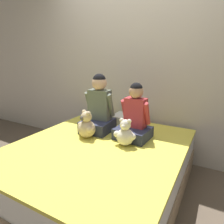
{
  "coord_description": "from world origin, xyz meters",
  "views": [
    {
      "loc": [
        1.03,
        -1.58,
        1.38
      ],
      "look_at": [
        0.0,
        0.28,
        0.79
      ],
      "focal_mm": 32.0,
      "sensor_mm": 36.0,
      "label": 1
    }
  ],
  "objects_px": {
    "child_on_left": "(99,108)",
    "teddy_bear_held_by_left_child": "(87,126)",
    "child_on_right": "(134,117)",
    "pillow_at_headboard": "(129,120)",
    "teddy_bear_held_by_right_child": "(125,134)",
    "bed": "(99,167)"
  },
  "relations": [
    {
      "from": "child_on_left",
      "to": "teddy_bear_held_by_left_child",
      "type": "relative_size",
      "value": 2.2
    },
    {
      "from": "child_on_right",
      "to": "teddy_bear_held_by_left_child",
      "type": "distance_m",
      "value": 0.54
    },
    {
      "from": "teddy_bear_held_by_left_child",
      "to": "pillow_at_headboard",
      "type": "height_order",
      "value": "teddy_bear_held_by_left_child"
    },
    {
      "from": "teddy_bear_held_by_left_child",
      "to": "teddy_bear_held_by_right_child",
      "type": "bearing_deg",
      "value": 24.96
    },
    {
      "from": "child_on_left",
      "to": "bed",
      "type": "bearing_deg",
      "value": -60.46
    },
    {
      "from": "teddy_bear_held_by_left_child",
      "to": "child_on_right",
      "type": "bearing_deg",
      "value": 50.97
    },
    {
      "from": "bed",
      "to": "teddy_bear_held_by_left_child",
      "type": "relative_size",
      "value": 6.07
    },
    {
      "from": "bed",
      "to": "child_on_right",
      "type": "relative_size",
      "value": 3.08
    },
    {
      "from": "child_on_left",
      "to": "child_on_right",
      "type": "height_order",
      "value": "child_on_left"
    },
    {
      "from": "bed",
      "to": "child_on_right",
      "type": "distance_m",
      "value": 0.65
    },
    {
      "from": "bed",
      "to": "teddy_bear_held_by_left_child",
      "type": "distance_m",
      "value": 0.46
    },
    {
      "from": "bed",
      "to": "pillow_at_headboard",
      "type": "xyz_separation_m",
      "value": [
        0.0,
        0.76,
        0.31
      ]
    },
    {
      "from": "child_on_right",
      "to": "bed",
      "type": "bearing_deg",
      "value": -120.45
    },
    {
      "from": "child_on_right",
      "to": "teddy_bear_held_by_left_child",
      "type": "relative_size",
      "value": 1.97
    },
    {
      "from": "bed",
      "to": "teddy_bear_held_by_right_child",
      "type": "relative_size",
      "value": 6.66
    },
    {
      "from": "child_on_left",
      "to": "teddy_bear_held_by_right_child",
      "type": "relative_size",
      "value": 2.42
    },
    {
      "from": "teddy_bear_held_by_right_child",
      "to": "pillow_at_headboard",
      "type": "xyz_separation_m",
      "value": [
        -0.24,
        0.64,
        -0.06
      ]
    },
    {
      "from": "bed",
      "to": "child_on_right",
      "type": "bearing_deg",
      "value": 56.32
    },
    {
      "from": "bed",
      "to": "child_on_left",
      "type": "relative_size",
      "value": 2.75
    },
    {
      "from": "child_on_right",
      "to": "pillow_at_headboard",
      "type": "xyz_separation_m",
      "value": [
        -0.24,
        0.41,
        -0.18
      ]
    },
    {
      "from": "pillow_at_headboard",
      "to": "teddy_bear_held_by_left_child",
      "type": "bearing_deg",
      "value": -108.86
    },
    {
      "from": "child_on_right",
      "to": "teddy_bear_held_by_right_child",
      "type": "xyz_separation_m",
      "value": [
        -0.0,
        -0.23,
        -0.11
      ]
    }
  ]
}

